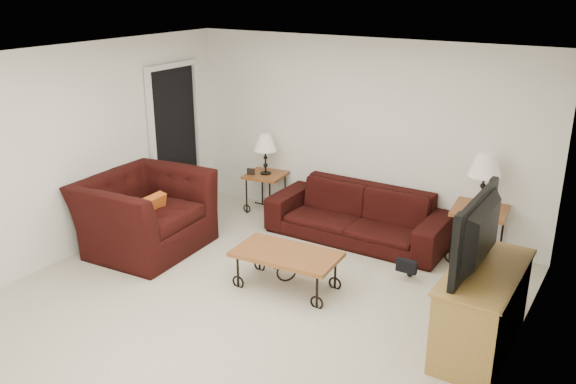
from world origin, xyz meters
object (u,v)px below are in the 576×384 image
object	(u,v)px
lamp_right	(483,181)
coffee_table	(286,270)
television	(489,234)
armchair	(145,213)
side_table_right	(477,235)
tv_stand	(482,309)
sofa	(358,214)
lamp_left	(265,154)
backpack	(411,258)
side_table_left	(266,193)

from	to	relation	value
lamp_right	coffee_table	bearing A→B (deg)	-131.34
television	armchair	bearing A→B (deg)	-89.50
side_table_right	tv_stand	distance (m)	1.86
lamp_right	sofa	bearing A→B (deg)	-173.04
coffee_table	television	bearing A→B (deg)	-0.46
lamp_left	television	xyz separation A→B (m)	(3.52, -1.79, 0.26)
lamp_right	tv_stand	world-z (taller)	lamp_right
coffee_table	backpack	size ratio (longest dim) A/B	2.45
lamp_right	tv_stand	bearing A→B (deg)	-73.56
armchair	backpack	world-z (taller)	armchair
side_table_left	side_table_right	size ratio (longest dim) A/B	0.86
sofa	television	xyz separation A→B (m)	(1.98, -1.61, 0.78)
lamp_left	tv_stand	bearing A→B (deg)	-26.77
side_table_left	television	world-z (taller)	television
backpack	lamp_right	bearing A→B (deg)	73.66
sofa	lamp_right	size ratio (longest dim) A/B	3.47
side_table_right	television	bearing A→B (deg)	-74.15
television	coffee_table	bearing A→B (deg)	-90.46
sofa	tv_stand	size ratio (longest dim) A/B	1.76
sofa	side_table_left	world-z (taller)	sofa
tv_stand	television	xyz separation A→B (m)	(-0.02, 0.00, 0.73)
backpack	television	bearing A→B (deg)	-28.57
side_table_right	television	size ratio (longest dim) A/B	0.57
backpack	coffee_table	bearing A→B (deg)	-122.98
backpack	sofa	bearing A→B (deg)	161.62
side_table_left	armchair	xyz separation A→B (m)	(-0.57, -1.82, 0.18)
lamp_right	side_table_right	bearing A→B (deg)	0.00
armchair	backpack	distance (m)	3.24
side_table_left	armchair	world-z (taller)	armchair
coffee_table	television	distance (m)	2.25
lamp_left	tv_stand	distance (m)	3.99
lamp_left	television	bearing A→B (deg)	-26.90
television	lamp_right	bearing A→B (deg)	-164.15
lamp_right	coffee_table	xyz separation A→B (m)	(-1.56, -1.77, -0.78)
armchair	backpack	size ratio (longest dim) A/B	3.10
sofa	tv_stand	xyz separation A→B (m)	(2.00, -1.61, 0.06)
lamp_right	armchair	xyz separation A→B (m)	(-3.58, -1.82, -0.53)
lamp_left	lamp_right	bearing A→B (deg)	-0.00
television	backpack	size ratio (longest dim) A/B	2.54
lamp_right	television	size ratio (longest dim) A/B	0.57
side_table_left	tv_stand	size ratio (longest dim) A/B	0.44
lamp_left	backpack	world-z (taller)	lamp_left
side_table_left	lamp_left	distance (m)	0.57
armchair	television	bearing A→B (deg)	-93.19
side_table_left	backpack	size ratio (longest dim) A/B	1.24
side_table_right	tv_stand	world-z (taller)	tv_stand
side_table_left	lamp_right	size ratio (longest dim) A/B	0.86
lamp_right	backpack	world-z (taller)	lamp_right
sofa	coffee_table	world-z (taller)	sofa
coffee_table	side_table_right	bearing A→B (deg)	48.66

